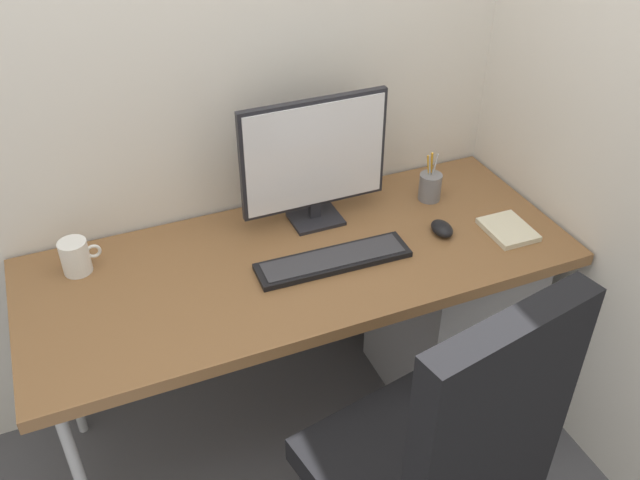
{
  "coord_description": "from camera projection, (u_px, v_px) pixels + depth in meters",
  "views": [
    {
      "loc": [
        -0.6,
        -1.57,
        2.02
      ],
      "look_at": [
        0.04,
        -0.07,
        0.84
      ],
      "focal_mm": 38.45,
      "sensor_mm": 36.0,
      "label": 1
    }
  ],
  "objects": [
    {
      "name": "wall_side_right",
      "position": [
        635.0,
        33.0,
        1.82
      ],
      "size": [
        0.04,
        2.34,
        2.8
      ],
      "primitive_type": "cube",
      "color": "silver",
      "rests_on": "ground_plane"
    },
    {
      "name": "office_chair",
      "position": [
        441.0,
        462.0,
        1.67
      ],
      "size": [
        0.65,
        0.64,
        1.16
      ],
      "color": "black",
      "rests_on": "ground_plane"
    },
    {
      "name": "notebook",
      "position": [
        508.0,
        230.0,
        2.21
      ],
      "size": [
        0.14,
        0.17,
        0.02
      ],
      "primitive_type": "cube",
      "rotation": [
        0.0,
        0.0,
        -0.02
      ],
      "color": "beige",
      "rests_on": "desk"
    },
    {
      "name": "monitor",
      "position": [
        314.0,
        158.0,
        2.14
      ],
      "size": [
        0.48,
        0.13,
        0.43
      ],
      "color": "black",
      "rests_on": "desk"
    },
    {
      "name": "filing_cabinet",
      "position": [
        447.0,
        318.0,
        2.5
      ],
      "size": [
        0.41,
        0.51,
        0.64
      ],
      "color": "gray",
      "rests_on": "ground_plane"
    },
    {
      "name": "desk",
      "position": [
        301.0,
        268.0,
        2.13
      ],
      "size": [
        1.69,
        0.68,
        0.74
      ],
      "color": "brown",
      "rests_on": "ground_plane"
    },
    {
      "name": "pen_holder",
      "position": [
        430.0,
        186.0,
        2.35
      ],
      "size": [
        0.08,
        0.08,
        0.18
      ],
      "color": "slate",
      "rests_on": "desk"
    },
    {
      "name": "coffee_mug",
      "position": [
        76.0,
        257.0,
        2.02
      ],
      "size": [
        0.12,
        0.08,
        0.11
      ],
      "color": "white",
      "rests_on": "desk"
    },
    {
      "name": "wall_back",
      "position": [
        250.0,
        7.0,
        2.0
      ],
      "size": [
        3.35,
        0.04,
        2.8
      ],
      "primitive_type": "cube",
      "color": "silver",
      "rests_on": "ground_plane"
    },
    {
      "name": "mouse",
      "position": [
        442.0,
        229.0,
        2.2
      ],
      "size": [
        0.06,
        0.09,
        0.04
      ],
      "primitive_type": "ellipsoid",
      "rotation": [
        0.0,
        0.0,
        -0.01
      ],
      "color": "black",
      "rests_on": "desk"
    },
    {
      "name": "ground_plane",
      "position": [
        304.0,
        416.0,
        2.54
      ],
      "size": [
        8.0,
        8.0,
        0.0
      ],
      "primitive_type": "plane",
      "color": "#4C4C51"
    },
    {
      "name": "keyboard",
      "position": [
        333.0,
        260.0,
        2.08
      ],
      "size": [
        0.48,
        0.14,
        0.02
      ],
      "color": "black",
      "rests_on": "desk"
    }
  ]
}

